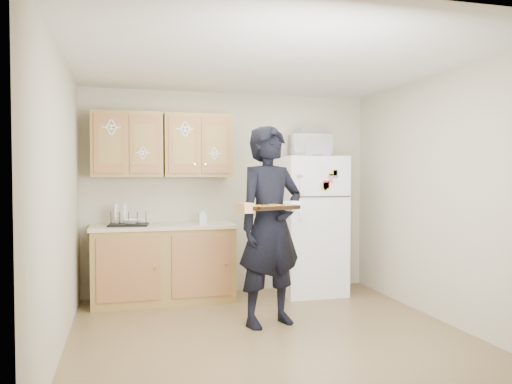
{
  "coord_description": "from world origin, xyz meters",
  "views": [
    {
      "loc": [
        -1.29,
        -4.37,
        1.48
      ],
      "look_at": [
        -0.01,
        0.45,
        1.3
      ],
      "focal_mm": 35.0,
      "sensor_mm": 36.0,
      "label": 1
    }
  ],
  "objects_px": {
    "baking_tray": "(270,208)",
    "dish_rack": "(129,218)",
    "microwave": "(310,146)",
    "refrigerator": "(310,225)",
    "person": "(270,226)"
  },
  "relations": [
    {
      "from": "refrigerator",
      "to": "microwave",
      "type": "height_order",
      "value": "microwave"
    },
    {
      "from": "person",
      "to": "microwave",
      "type": "relative_size",
      "value": 4.03
    },
    {
      "from": "refrigerator",
      "to": "baking_tray",
      "type": "height_order",
      "value": "refrigerator"
    },
    {
      "from": "refrigerator",
      "to": "person",
      "type": "xyz_separation_m",
      "value": [
        -0.86,
        -1.13,
        0.13
      ]
    },
    {
      "from": "baking_tray",
      "to": "microwave",
      "type": "relative_size",
      "value": 0.94
    },
    {
      "from": "person",
      "to": "baking_tray",
      "type": "xyz_separation_m",
      "value": [
        -0.09,
        -0.29,
        0.2
      ]
    },
    {
      "from": "baking_tray",
      "to": "dish_rack",
      "type": "height_order",
      "value": "baking_tray"
    },
    {
      "from": "person",
      "to": "baking_tray",
      "type": "height_order",
      "value": "person"
    },
    {
      "from": "baking_tray",
      "to": "dish_rack",
      "type": "xyz_separation_m",
      "value": [
        -1.24,
        1.44,
        -0.19
      ]
    },
    {
      "from": "refrigerator",
      "to": "person",
      "type": "height_order",
      "value": "person"
    },
    {
      "from": "baking_tray",
      "to": "refrigerator",
      "type": "bearing_deg",
      "value": 38.35
    },
    {
      "from": "baking_tray",
      "to": "microwave",
      "type": "height_order",
      "value": "microwave"
    },
    {
      "from": "dish_rack",
      "to": "baking_tray",
      "type": "bearing_deg",
      "value": -49.13
    },
    {
      "from": "refrigerator",
      "to": "microwave",
      "type": "relative_size",
      "value": 3.51
    },
    {
      "from": "baking_tray",
      "to": "microwave",
      "type": "xyz_separation_m",
      "value": [
        0.92,
        1.37,
        0.66
      ]
    }
  ]
}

